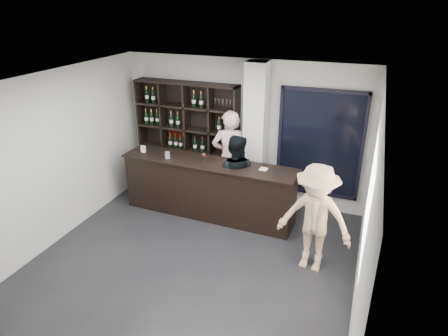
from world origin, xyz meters
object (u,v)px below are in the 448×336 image
at_px(customer, 315,219).
at_px(taster_pink, 230,158).
at_px(taster_black, 235,178).
at_px(wine_shelf, 188,139).
at_px(tasting_counter, 208,189).

bearing_deg(customer, taster_pink, 146.98).
bearing_deg(taster_black, taster_pink, -64.85).
bearing_deg(taster_pink, wine_shelf, -29.51).
distance_m(wine_shelf, tasting_counter, 1.31).
height_order(wine_shelf, customer, wine_shelf).
bearing_deg(taster_black, wine_shelf, -32.51).
distance_m(tasting_counter, taster_black, 0.58).
xyz_separation_m(wine_shelf, tasting_counter, (0.80, -0.82, -0.64)).
xyz_separation_m(tasting_counter, taster_black, (0.50, 0.10, 0.27)).
height_order(taster_pink, customer, taster_pink).
bearing_deg(wine_shelf, customer, -31.14).
bearing_deg(customer, tasting_counter, 162.43).
bearing_deg(tasting_counter, taster_pink, 74.92).
bearing_deg(customer, wine_shelf, 155.52).
height_order(wine_shelf, taster_pink, wine_shelf).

